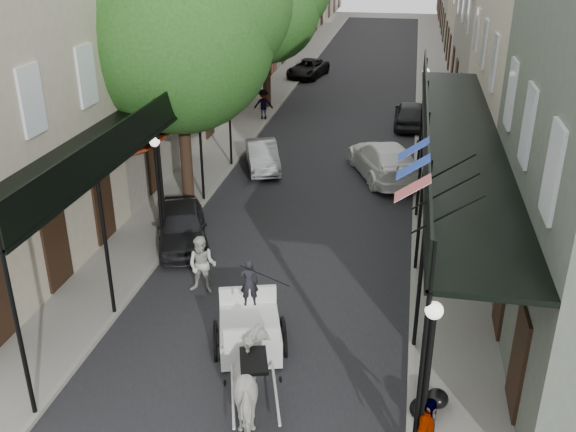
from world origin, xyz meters
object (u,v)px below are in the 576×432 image
at_px(lamppost_right_far, 423,107).
at_px(car_right_far, 411,114).
at_px(lamppost_right_near, 426,386).
at_px(carriage, 249,303).
at_px(tree_near, 190,27).
at_px(pedestrian_walking, 202,265).
at_px(car_left_far, 308,68).
at_px(horse, 254,381).
at_px(lamppost_left, 159,191).
at_px(tree_far, 273,2).
at_px(car_left_mid, 262,156).
at_px(car_right_near, 384,160).
at_px(car_left_near, 182,226).
at_px(pedestrian_sidewalk_left, 264,104).

height_order(lamppost_right_far, car_right_far, lamppost_right_far).
bearing_deg(lamppost_right_near, lamppost_right_far, 90.00).
relative_size(lamppost_right_far, carriage, 1.29).
xyz_separation_m(tree_near, pedestrian_walking, (2.20, -6.52, -5.62)).
xyz_separation_m(lamppost_right_far, car_left_far, (-7.70, 14.63, -1.45)).
height_order(horse, car_right_far, horse).
xyz_separation_m(lamppost_right_far, car_right_far, (-0.50, 3.66, -1.35)).
xyz_separation_m(lamppost_left, car_left_far, (0.50, 26.63, -1.45)).
xyz_separation_m(tree_far, car_left_mid, (1.65, -10.18, -5.25)).
height_order(tree_near, lamppost_right_far, tree_near).
xyz_separation_m(tree_near, tree_far, (-0.05, 14.00, -0.65)).
xyz_separation_m(tree_near, car_left_mid, (1.60, 3.82, -5.90)).
distance_m(tree_near, horse, 13.42).
relative_size(carriage, car_right_near, 0.55).
xyz_separation_m(tree_far, car_right_near, (6.85, -10.18, -5.08)).
relative_size(horse, pedestrian_walking, 1.17).
height_order(horse, carriage, carriage).
xyz_separation_m(lamppost_left, car_right_far, (7.70, 15.66, -1.35)).
bearing_deg(pedestrian_walking, carriage, -46.64).
height_order(tree_far, lamppost_right_near, tree_far).
xyz_separation_m(tree_far, car_left_near, (0.65, -17.72, -5.17)).
bearing_deg(lamppost_right_far, horse, -100.34).
distance_m(carriage, car_right_far, 20.43).
height_order(pedestrian_sidewalk_left, car_right_far, pedestrian_sidewalk_left).
xyz_separation_m(horse, pedestrian_sidewalk_left, (-4.83, 22.33, 0.06)).
bearing_deg(lamppost_right_near, car_right_near, 95.36).
bearing_deg(pedestrian_walking, tree_far, 97.58).
relative_size(lamppost_right_near, pedestrian_sidewalk_left, 2.31).
height_order(horse, car_right_near, horse).
xyz_separation_m(tree_near, car_right_near, (6.80, 3.82, -5.74)).
bearing_deg(car_left_mid, carriage, -97.01).
distance_m(pedestrian_sidewalk_left, car_left_near, 14.88).
bearing_deg(car_right_near, lamppost_left, 29.18).
relative_size(lamppost_left, pedestrian_walking, 2.13).
relative_size(lamppost_right_far, car_right_far, 0.90).
bearing_deg(lamppost_right_near, tree_far, 107.68).
xyz_separation_m(tree_far, lamppost_right_far, (8.35, -6.18, -3.79)).
bearing_deg(lamppost_left, lamppost_right_near, -44.29).
xyz_separation_m(pedestrian_walking, car_right_near, (4.60, 10.35, -0.12)).
xyz_separation_m(tree_near, lamppost_right_far, (8.30, 7.82, -4.44)).
distance_m(lamppost_left, car_left_near, 1.54).
bearing_deg(lamppost_left, car_left_mid, 79.38).
bearing_deg(car_right_far, lamppost_left, 63.07).
bearing_deg(horse, pedestrian_walking, -76.90).
bearing_deg(car_right_near, car_left_far, -92.47).
height_order(tree_far, horse, tree_far).
bearing_deg(tree_far, carriage, -79.67).
xyz_separation_m(tree_far, pedestrian_sidewalk_left, (0.05, -2.85, -4.91)).
relative_size(tree_far, lamppost_right_far, 2.32).
bearing_deg(lamppost_left, horse, -55.93).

